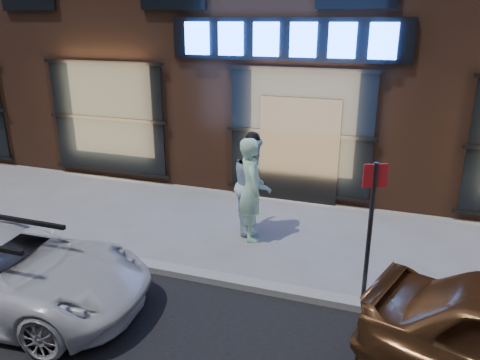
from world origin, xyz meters
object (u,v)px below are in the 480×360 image
object	(u,v)px
white_suv	(6,271)
man_cap	(252,184)
sign_post	(371,219)
man_bowtie	(251,190)

from	to	relation	value
white_suv	man_cap	bearing A→B (deg)	-40.01
man_cap	white_suv	distance (m)	4.50
sign_post	man_bowtie	bearing A→B (deg)	123.45
white_suv	sign_post	size ratio (longest dim) A/B	1.95
man_bowtie	man_cap	world-z (taller)	man_bowtie
man_cap	sign_post	bearing A→B (deg)	-148.13
man_bowtie	white_suv	world-z (taller)	man_bowtie
man_bowtie	white_suv	bearing A→B (deg)	113.82
man_cap	man_bowtie	bearing A→B (deg)	173.24
man_cap	sign_post	xyz separation A→B (m)	(2.34, -1.77, 0.34)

